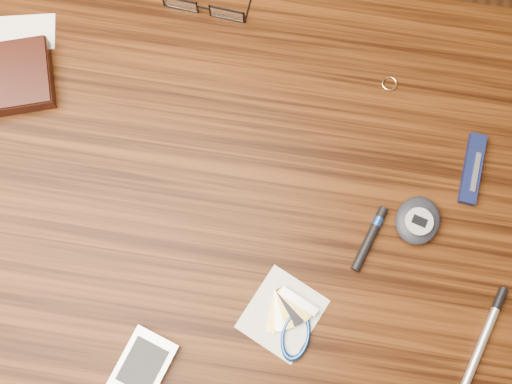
% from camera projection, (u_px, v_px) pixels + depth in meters
% --- Properties ---
extents(ground, '(3.80, 3.80, 0.00)m').
position_uv_depth(ground, '(241.00, 273.00, 1.58)').
color(ground, '#472814').
rests_on(ground, ground).
extents(desk, '(1.00, 0.70, 0.75)m').
position_uv_depth(desk, '(231.00, 219.00, 0.95)').
color(desk, '#3C1D09').
rests_on(desk, ground).
extents(wallet_and_card, '(0.15, 0.18, 0.03)m').
position_uv_depth(wallet_and_card, '(7.00, 77.00, 0.88)').
color(wallet_and_card, black).
rests_on(wallet_and_card, desk).
extents(eyeglasses, '(0.13, 0.13, 0.03)m').
position_uv_depth(eyeglasses, '(205.00, 5.00, 0.91)').
color(eyeglasses, black).
rests_on(eyeglasses, desk).
extents(gold_ring, '(0.02, 0.02, 0.00)m').
position_uv_depth(gold_ring, '(389.00, 83.00, 0.89)').
color(gold_ring, '#E4B36E').
rests_on(gold_ring, desk).
extents(pda_phone, '(0.09, 0.12, 0.02)m').
position_uv_depth(pda_phone, '(138.00, 375.00, 0.79)').
color(pda_phone, '#AAAAAF').
rests_on(pda_phone, desk).
extents(pedometer, '(0.07, 0.08, 0.03)m').
position_uv_depth(pedometer, '(418.00, 221.00, 0.83)').
color(pedometer, black).
rests_on(pedometer, desk).
extents(notepad_keys, '(0.12, 0.12, 0.01)m').
position_uv_depth(notepad_keys, '(290.00, 323.00, 0.81)').
color(notepad_keys, silver).
rests_on(notepad_keys, desk).
extents(pocket_knife, '(0.03, 0.10, 0.01)m').
position_uv_depth(pocket_knife, '(472.00, 169.00, 0.86)').
color(pocket_knife, '#0D0F3E').
rests_on(pocket_knife, desk).
extents(silver_pen, '(0.05, 0.13, 0.01)m').
position_uv_depth(silver_pen, '(488.00, 329.00, 0.81)').
color(silver_pen, silver).
rests_on(silver_pen, desk).
extents(black_blue_pen, '(0.04, 0.09, 0.01)m').
position_uv_depth(black_blue_pen, '(371.00, 237.00, 0.83)').
color(black_blue_pen, black).
rests_on(black_blue_pen, desk).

